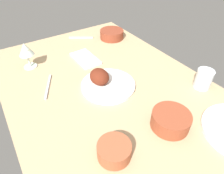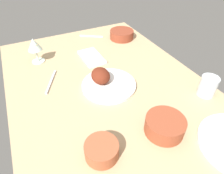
{
  "view_description": "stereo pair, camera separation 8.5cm",
  "coord_description": "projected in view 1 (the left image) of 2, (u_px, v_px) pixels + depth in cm",
  "views": [
    {
      "loc": [
        -58.24,
        38.01,
        63.7
      ],
      "look_at": [
        0.0,
        0.0,
        6.0
      ],
      "focal_mm": 31.54,
      "sensor_mm": 36.0,
      "label": 1
    },
    {
      "loc": [
        -62.47,
        30.58,
        63.7
      ],
      "look_at": [
        0.0,
        0.0,
        6.0
      ],
      "focal_mm": 31.54,
      "sensor_mm": 36.0,
      "label": 2
    }
  ],
  "objects": [
    {
      "name": "plate_center_main",
      "position": [
        105.0,
        82.0,
        0.93
      ],
      "size": [
        25.64,
        25.64,
        8.63
      ],
      "color": "white",
      "rests_on": "dining_table"
    },
    {
      "name": "bowl_pasta",
      "position": [
        112.0,
        34.0,
        1.32
      ],
      "size": [
        15.63,
        15.63,
        5.58
      ],
      "color": "brown",
      "rests_on": "dining_table"
    },
    {
      "name": "bowl_onions",
      "position": [
        114.0,
        150.0,
        0.64
      ],
      "size": [
        11.37,
        11.37,
        5.47
      ],
      "color": "#A35133",
      "rests_on": "dining_table"
    },
    {
      "name": "spoon_loose",
      "position": [
        81.0,
        38.0,
        1.33
      ],
      "size": [
        9.64,
        14.1,
        0.8
      ],
      "primitive_type": "cube",
      "rotation": [
        0.0,
        0.0,
        0.99
      ],
      "color": "silver",
      "rests_on": "dining_table"
    },
    {
      "name": "bowl_soup",
      "position": [
        171.0,
        120.0,
        0.73
      ],
      "size": [
        14.59,
        14.59,
        6.22
      ],
      "color": "brown",
      "rests_on": "dining_table"
    },
    {
      "name": "folded_napkin",
      "position": [
        85.0,
        59.0,
        1.12
      ],
      "size": [
        19.43,
        11.07,
        1.2
      ],
      "primitive_type": "cube",
      "rotation": [
        0.0,
        0.0,
        0.03
      ],
      "color": "white",
      "rests_on": "dining_table"
    },
    {
      "name": "dining_table",
      "position": [
        112.0,
        94.0,
        0.93
      ],
      "size": [
        140.0,
        90.0,
        4.0
      ],
      "primitive_type": "cube",
      "color": "tan",
      "rests_on": "ground"
    },
    {
      "name": "wine_glass",
      "position": [
        26.0,
        51.0,
        1.0
      ],
      "size": [
        7.6,
        7.6,
        14.0
      ],
      "color": "silver",
      "rests_on": "dining_table"
    },
    {
      "name": "fork_loose",
      "position": [
        48.0,
        86.0,
        0.93
      ],
      "size": [
        16.49,
        8.79,
        0.8
      ],
      "primitive_type": "cube",
      "rotation": [
        0.0,
        0.0,
        2.68
      ],
      "color": "silver",
      "rests_on": "dining_table"
    },
    {
      "name": "water_tumbler",
      "position": [
        204.0,
        79.0,
        0.91
      ],
      "size": [
        7.53,
        7.53,
        9.23
      ],
      "primitive_type": "cylinder",
      "color": "silver",
      "rests_on": "dining_table"
    }
  ]
}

